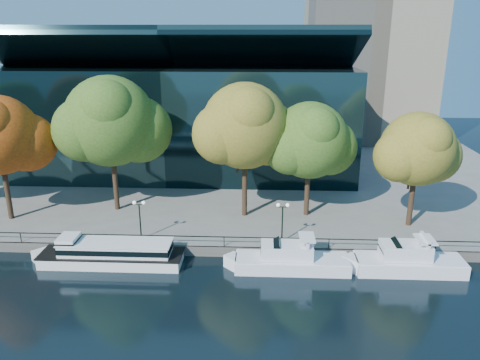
{
  "coord_description": "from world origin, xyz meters",
  "views": [
    {
      "loc": [
        8.44,
        -37.54,
        20.88
      ],
      "look_at": [
        6.31,
        8.0,
        6.18
      ],
      "focal_mm": 35.0,
      "sensor_mm": 36.0,
      "label": 1
    }
  ],
  "objects_px": {
    "cruiser_near": "(287,259)",
    "cruiser_far": "(404,260)",
    "tour_boat": "(108,252)",
    "tree_1": "(0,137)",
    "tree_5": "(419,151)",
    "tree_3": "(247,128)",
    "lamp_1": "(139,211)",
    "tree_2": "(112,123)",
    "tree_4": "(311,142)",
    "lamp_2": "(283,213)"
  },
  "relations": [
    {
      "from": "tree_1",
      "to": "tree_3",
      "type": "distance_m",
      "value": 25.84
    },
    {
      "from": "tour_boat",
      "to": "tree_3",
      "type": "xyz_separation_m",
      "value": [
        12.53,
        10.19,
        9.79
      ]
    },
    {
      "from": "tour_boat",
      "to": "lamp_2",
      "type": "xyz_separation_m",
      "value": [
        16.26,
        3.46,
        2.81
      ]
    },
    {
      "from": "tour_boat",
      "to": "tree_1",
      "type": "height_order",
      "value": "tree_1"
    },
    {
      "from": "tree_2",
      "to": "lamp_2",
      "type": "bearing_deg",
      "value": -23.01
    },
    {
      "from": "tree_2",
      "to": "tree_5",
      "type": "xyz_separation_m",
      "value": [
        32.41,
        -3.08,
        -1.94
      ]
    },
    {
      "from": "lamp_1",
      "to": "cruiser_far",
      "type": "bearing_deg",
      "value": -8.31
    },
    {
      "from": "cruiser_near",
      "to": "tree_3",
      "type": "distance_m",
      "value": 14.99
    },
    {
      "from": "tour_boat",
      "to": "cruiser_near",
      "type": "relative_size",
      "value": 1.26
    },
    {
      "from": "cruiser_far",
      "to": "tree_5",
      "type": "height_order",
      "value": "tree_5"
    },
    {
      "from": "tree_5",
      "to": "lamp_2",
      "type": "distance_m",
      "value": 15.55
    },
    {
      "from": "tree_3",
      "to": "cruiser_far",
      "type": "bearing_deg",
      "value": -35.38
    },
    {
      "from": "tour_boat",
      "to": "tree_2",
      "type": "relative_size",
      "value": 0.95
    },
    {
      "from": "cruiser_far",
      "to": "lamp_1",
      "type": "distance_m",
      "value": 25.26
    },
    {
      "from": "lamp_1",
      "to": "lamp_2",
      "type": "height_order",
      "value": "same"
    },
    {
      "from": "cruiser_near",
      "to": "lamp_1",
      "type": "relative_size",
      "value": 2.84
    },
    {
      "from": "cruiser_far",
      "to": "lamp_2",
      "type": "xyz_separation_m",
      "value": [
        -10.87,
        3.63,
        2.86
      ]
    },
    {
      "from": "tour_boat",
      "to": "tree_5",
      "type": "xyz_separation_m",
      "value": [
        30.11,
        8.25,
        7.99
      ]
    },
    {
      "from": "tree_2",
      "to": "lamp_1",
      "type": "relative_size",
      "value": 3.8
    },
    {
      "from": "tree_2",
      "to": "lamp_2",
      "type": "xyz_separation_m",
      "value": [
        18.55,
        -7.88,
        -7.11
      ]
    },
    {
      "from": "lamp_1",
      "to": "tree_2",
      "type": "bearing_deg",
      "value": 120.19
    },
    {
      "from": "tour_boat",
      "to": "tree_3",
      "type": "distance_m",
      "value": 18.88
    },
    {
      "from": "tour_boat",
      "to": "cruiser_far",
      "type": "relative_size",
      "value": 1.34
    },
    {
      "from": "tree_1",
      "to": "tree_4",
      "type": "xyz_separation_m",
      "value": [
        32.66,
        2.66,
        -0.82
      ]
    },
    {
      "from": "tour_boat",
      "to": "tree_2",
      "type": "distance_m",
      "value": 15.24
    },
    {
      "from": "lamp_1",
      "to": "tree_1",
      "type": "bearing_deg",
      "value": 163.63
    },
    {
      "from": "tree_5",
      "to": "tree_2",
      "type": "bearing_deg",
      "value": 174.57
    },
    {
      "from": "tree_1",
      "to": "tree_2",
      "type": "height_order",
      "value": "tree_2"
    },
    {
      "from": "tree_2",
      "to": "tree_4",
      "type": "distance_m",
      "value": 21.82
    },
    {
      "from": "tree_3",
      "to": "tree_4",
      "type": "height_order",
      "value": "tree_3"
    },
    {
      "from": "tree_3",
      "to": "tree_4",
      "type": "bearing_deg",
      "value": 3.96
    },
    {
      "from": "cruiser_far",
      "to": "lamp_1",
      "type": "bearing_deg",
      "value": 171.69
    },
    {
      "from": "tree_2",
      "to": "tree_5",
      "type": "distance_m",
      "value": 32.61
    },
    {
      "from": "tree_1",
      "to": "lamp_2",
      "type": "bearing_deg",
      "value": -8.78
    },
    {
      "from": "tour_boat",
      "to": "tree_4",
      "type": "height_order",
      "value": "tree_4"
    },
    {
      "from": "tree_5",
      "to": "tree_3",
      "type": "bearing_deg",
      "value": 173.71
    },
    {
      "from": "tree_5",
      "to": "lamp_2",
      "type": "relative_size",
      "value": 3.01
    },
    {
      "from": "tree_3",
      "to": "tree_5",
      "type": "bearing_deg",
      "value": -6.29
    },
    {
      "from": "cruiser_near",
      "to": "tree_3",
      "type": "relative_size",
      "value": 0.78
    },
    {
      "from": "cruiser_near",
      "to": "tree_4",
      "type": "xyz_separation_m",
      "value": [
        2.85,
        10.95,
        8.34
      ]
    },
    {
      "from": "cruiser_far",
      "to": "lamp_2",
      "type": "height_order",
      "value": "lamp_2"
    },
    {
      "from": "tour_boat",
      "to": "lamp_2",
      "type": "distance_m",
      "value": 16.85
    },
    {
      "from": "cruiser_far",
      "to": "tree_1",
      "type": "bearing_deg",
      "value": 168.54
    },
    {
      "from": "cruiser_near",
      "to": "cruiser_far",
      "type": "bearing_deg",
      "value": 0.59
    },
    {
      "from": "cruiser_near",
      "to": "tree_2",
      "type": "bearing_deg",
      "value": 148.43
    },
    {
      "from": "cruiser_far",
      "to": "tour_boat",
      "type": "bearing_deg",
      "value": 179.64
    },
    {
      "from": "cruiser_near",
      "to": "lamp_1",
      "type": "height_order",
      "value": "lamp_1"
    },
    {
      "from": "tree_1",
      "to": "tree_5",
      "type": "bearing_deg",
      "value": 0.33
    },
    {
      "from": "cruiser_far",
      "to": "lamp_1",
      "type": "height_order",
      "value": "lamp_1"
    },
    {
      "from": "cruiser_far",
      "to": "tree_2",
      "type": "height_order",
      "value": "tree_2"
    }
  ]
}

